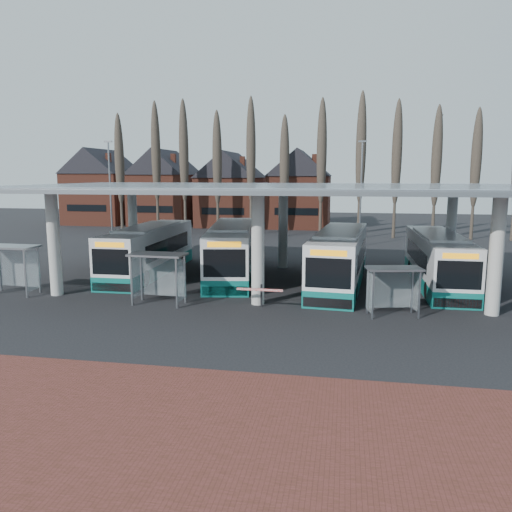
% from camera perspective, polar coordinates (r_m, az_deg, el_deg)
% --- Properties ---
extents(ground, '(140.00, 140.00, 0.00)m').
position_cam_1_polar(ground, '(25.03, -0.78, -6.94)').
color(ground, black).
rests_on(ground, ground).
extents(brick_strip, '(70.00, 10.00, 0.03)m').
position_cam_1_polar(brick_strip, '(14.29, -10.54, -20.18)').
color(brick_strip, brown).
rests_on(brick_strip, ground).
extents(station_canopy, '(32.00, 16.00, 6.34)m').
position_cam_1_polar(station_canopy, '(31.94, 1.93, 6.94)').
color(station_canopy, '#BABAB5').
rests_on(station_canopy, ground).
extents(poplar_row, '(45.10, 1.10, 14.50)m').
position_cam_1_polar(poplar_row, '(56.80, 5.64, 11.08)').
color(poplar_row, '#473D33').
rests_on(poplar_row, ground).
extents(townhouse_row, '(36.80, 10.30, 12.25)m').
position_cam_1_polar(townhouse_row, '(70.58, -6.65, 8.41)').
color(townhouse_row, brown).
rests_on(townhouse_row, ground).
extents(lamp_post_a, '(0.80, 0.16, 10.17)m').
position_cam_1_polar(lamp_post_a, '(50.89, -16.31, 7.08)').
color(lamp_post_a, slate).
rests_on(lamp_post_a, ground).
extents(lamp_post_b, '(0.80, 0.16, 10.17)m').
position_cam_1_polar(lamp_post_b, '(49.63, 11.89, 7.21)').
color(lamp_post_b, slate).
rests_on(lamp_post_b, ground).
extents(bus_0, '(2.81, 12.35, 3.42)m').
position_cam_1_polar(bus_0, '(36.32, -12.08, 0.58)').
color(bus_0, white).
rests_on(bus_0, ground).
extents(bus_1, '(4.80, 13.27, 3.61)m').
position_cam_1_polar(bus_1, '(34.96, -2.76, 0.59)').
color(bus_1, white).
rests_on(bus_1, ground).
extents(bus_2, '(3.75, 12.90, 3.53)m').
position_cam_1_polar(bus_2, '(32.36, 9.55, -0.31)').
color(bus_2, white).
rests_on(bus_2, ground).
extents(bus_3, '(2.64, 12.03, 3.34)m').
position_cam_1_polar(bus_3, '(33.79, 20.04, -0.50)').
color(bus_3, white).
rests_on(bus_3, ground).
extents(shelter_0, '(3.15, 1.63, 2.89)m').
position_cam_1_polar(shelter_0, '(32.65, -26.03, -0.27)').
color(shelter_0, gray).
rests_on(shelter_0, ground).
extents(shelter_1, '(3.08, 1.66, 2.79)m').
position_cam_1_polar(shelter_1, '(27.60, -11.01, -1.24)').
color(shelter_1, gray).
rests_on(shelter_1, ground).
extents(shelter_2, '(2.87, 1.84, 2.47)m').
position_cam_1_polar(shelter_2, '(25.75, 15.36, -2.69)').
color(shelter_2, gray).
rests_on(shelter_2, ground).
extents(barrier, '(2.44, 0.66, 1.22)m').
position_cam_1_polar(barrier, '(26.25, 0.47, -4.03)').
color(barrier, black).
rests_on(barrier, ground).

